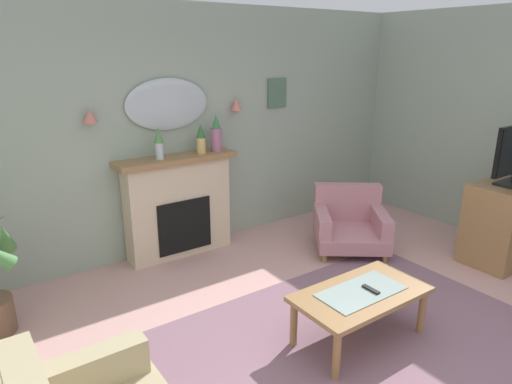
% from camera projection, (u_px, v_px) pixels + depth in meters
% --- Properties ---
extents(floor, '(6.97, 6.65, 0.10)m').
position_uv_depth(floor, '(381.00, 367.00, 3.49)').
color(floor, '#C6938E').
rests_on(floor, ground).
extents(wall_back, '(6.97, 0.10, 2.77)m').
position_uv_depth(wall_back, '(198.00, 129.00, 5.30)').
color(wall_back, '#93A393').
rests_on(wall_back, ground).
extents(patterned_rug, '(3.20, 2.40, 0.01)m').
position_uv_depth(patterned_rug, '(362.00, 348.00, 3.63)').
color(patterned_rug, '#7F5B6B').
rests_on(patterned_rug, ground).
extents(fireplace, '(1.36, 0.36, 1.16)m').
position_uv_depth(fireplace, '(179.00, 207.00, 5.16)').
color(fireplace, beige).
rests_on(fireplace, ground).
extents(mantel_vase_centre, '(0.10, 0.10, 0.34)m').
position_uv_depth(mantel_vase_centre, '(159.00, 142.00, 4.79)').
color(mantel_vase_centre, silver).
rests_on(mantel_vase_centre, fireplace).
extents(mantel_vase_left, '(0.10, 0.10, 0.34)m').
position_uv_depth(mantel_vase_left, '(201.00, 138.00, 5.07)').
color(mantel_vase_left, tan).
rests_on(mantel_vase_left, fireplace).
extents(mantel_vase_right, '(0.13, 0.13, 0.42)m').
position_uv_depth(mantel_vase_right, '(216.00, 135.00, 5.17)').
color(mantel_vase_right, '#9E6084').
rests_on(mantel_vase_right, fireplace).
extents(wall_mirror, '(0.96, 0.06, 0.56)m').
position_uv_depth(wall_mirror, '(168.00, 104.00, 4.92)').
color(wall_mirror, '#B2BCC6').
extents(wall_sconce_left, '(0.14, 0.14, 0.14)m').
position_uv_depth(wall_sconce_left, '(90.00, 116.00, 4.44)').
color(wall_sconce_left, '#D17066').
extents(wall_sconce_right, '(0.14, 0.14, 0.14)m').
position_uv_depth(wall_sconce_right, '(236.00, 104.00, 5.36)').
color(wall_sconce_right, '#D17066').
extents(framed_picture, '(0.28, 0.03, 0.36)m').
position_uv_depth(framed_picture, '(277.00, 93.00, 5.74)').
color(framed_picture, '#4C6B56').
extents(coffee_table, '(1.10, 0.60, 0.45)m').
position_uv_depth(coffee_table, '(361.00, 298.00, 3.63)').
color(coffee_table, olive).
rests_on(coffee_table, ground).
extents(tv_remote, '(0.04, 0.16, 0.02)m').
position_uv_depth(tv_remote, '(371.00, 290.00, 3.62)').
color(tv_remote, black).
rests_on(tv_remote, coffee_table).
extents(armchair_near_fireplace, '(1.13, 1.14, 0.71)m').
position_uv_depth(armchair_near_fireplace, '(350.00, 223.00, 5.41)').
color(armchair_near_fireplace, '#B77A84').
rests_on(armchair_near_fireplace, ground).
extents(tv_cabinet, '(0.80, 0.57, 0.90)m').
position_uv_depth(tv_cabinet, '(503.00, 223.00, 5.00)').
color(tv_cabinet, olive).
rests_on(tv_cabinet, ground).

